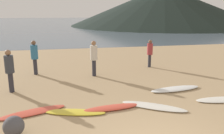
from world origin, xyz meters
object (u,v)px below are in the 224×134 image
Objects in this scene: surfboard_0 at (33,112)px; surfboard_5 at (224,100)px; surfboard_1 at (75,112)px; surfboard_2 at (112,108)px; person_1 at (34,55)px; surfboard_4 at (175,89)px; beach_rock_near at (14,126)px; person_3 at (150,51)px; surfboard_3 at (154,106)px; person_2 at (9,67)px; person_0 at (94,55)px.

surfboard_0 is 1.01× the size of surfboard_5.
surfboard_1 is 1.02× the size of surfboard_2.
surfboard_4 is at bearing 80.35° from person_1.
person_3 is at bearing 46.56° from beach_rock_near.
beach_rock_near is (-1.60, -1.07, 0.24)m from surfboard_1.
person_1 is at bearing 163.37° from surfboard_3.
person_2 is at bearing 148.47° from surfboard_1.
person_1 reaches higher than surfboard_2.
surfboard_5 is at bearing 34.59° from surfboard_3.
surfboard_3 is 2.15m from surfboard_4.
person_1 is 1.10× the size of person_3.
person_0 reaches higher than surfboard_5.
person_0 is at bearing 142.09° from surfboard_3.
surfboard_0 is 5.61m from surfboard_4.
surfboard_5 is 7.06m from beach_rock_near.
surfboard_4 is 4.13× the size of beach_rock_near.
surfboard_0 is at bearing -175.24° from surfboard_4.
person_0 is 1.03× the size of person_2.
surfboard_0 and surfboard_5 have the same top height.
surfboard_0 is at bearing 77.70° from beach_rock_near.
surfboard_0 is at bearing -151.97° from surfboard_3.
beach_rock_near is at bearing 5.34° from person_2.
surfboard_3 is 0.99× the size of surfboard_4.
person_2 reaches higher than surfboard_4.
person_0 is (-0.05, 4.14, 1.00)m from surfboard_2.
person_0 is 6.01m from beach_rock_near.
surfboard_5 is 5.59m from person_3.
beach_rock_near reaches higher than surfboard_5.
person_2 is (-1.07, 2.25, 0.98)m from surfboard_0.
surfboard_1 is 0.95× the size of surfboard_5.
beach_rock_near is (-2.77, -5.28, -0.77)m from person_0.
surfboard_4 is 7.05m from person_1.
beach_rock_near is at bearing -163.79° from surfboard_4.
surfboard_5 is 3.88× the size of beach_rock_near.
surfboard_2 reaches higher than surfboard_1.
person_1 reaches higher than person_2.
surfboard_5 is at bearing -7.17° from surfboard_2.
person_2 is at bearing 166.98° from surfboard_5.
beach_rock_near is at bearing -131.24° from surfboard_1.
person_0 is at bearing -94.23° from person_3.
surfboard_3 is 4.11× the size of beach_rock_near.
person_1 is (-0.43, 4.83, 1.00)m from surfboard_0.
person_0 reaches higher than beach_rock_near.
surfboard_1 is 1.22m from surfboard_2.
beach_rock_near is (0.14, -6.17, -0.76)m from person_1.
surfboard_4 is at bearing -74.59° from person_0.
surfboard_4 is (1.54, 1.49, 0.01)m from surfboard_3.
person_2 reaches higher than surfboard_3.
surfboard_0 is at bearing -177.35° from surfboard_5.
person_1 reaches higher than surfboard_0.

